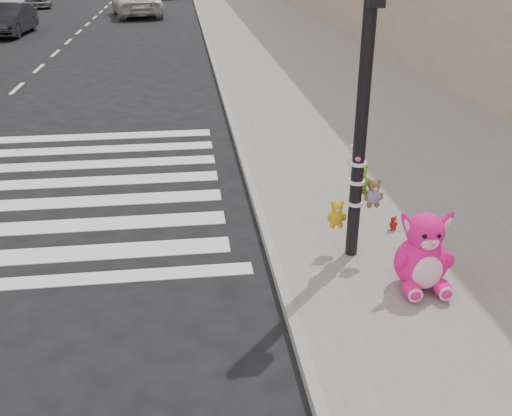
{
  "coord_description": "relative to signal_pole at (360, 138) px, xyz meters",
  "views": [
    {
      "loc": [
        0.48,
        -4.73,
        3.96
      ],
      "look_at": [
        1.34,
        2.1,
        0.75
      ],
      "focal_mm": 40.0,
      "sensor_mm": 36.0,
      "label": 1
    }
  ],
  "objects": [
    {
      "name": "pink_bunny",
      "position": [
        0.59,
        -0.93,
        -1.2
      ],
      "size": [
        0.72,
        0.76,
        1.03
      ],
      "rotation": [
        0.0,
        0.0,
        -0.04
      ],
      "color": "#FB1587",
      "rests_on": "sidewalk_near"
    },
    {
      "name": "curb_edge",
      "position": [
        -1.06,
        8.18,
        -1.69
      ],
      "size": [
        0.12,
        80.0,
        0.15
      ],
      "primitive_type": "cube",
      "color": "gray",
      "rests_on": "ground"
    },
    {
      "name": "ground",
      "position": [
        -2.61,
        -1.82,
        -1.76
      ],
      "size": [
        120.0,
        120.0,
        0.0
      ],
      "primitive_type": "plane",
      "color": "black",
      "rests_on": "ground"
    },
    {
      "name": "sidewalk_near",
      "position": [
        2.39,
        8.18,
        -1.69
      ],
      "size": [
        7.0,
        80.0,
        0.14
      ],
      "primitive_type": "cube",
      "color": "slate",
      "rests_on": "ground"
    },
    {
      "name": "red_teddy",
      "position": [
        0.79,
        0.58,
        -1.51
      ],
      "size": [
        0.17,
        0.15,
        0.21
      ],
      "primitive_type": null,
      "rotation": [
        0.0,
        0.0,
        0.36
      ],
      "color": "#AD1911",
      "rests_on": "sidewalk_near"
    },
    {
      "name": "signal_pole",
      "position": [
        0.0,
        0.0,
        0.0
      ],
      "size": [
        0.69,
        0.5,
        4.0
      ],
      "color": "black",
      "rests_on": "sidewalk_near"
    },
    {
      "name": "car_dark_far",
      "position": [
        -10.09,
        22.46,
        -1.05
      ],
      "size": [
        1.71,
        4.39,
        1.42
      ],
      "primitive_type": "imported",
      "rotation": [
        0.0,
        0.0,
        -0.05
      ],
      "color": "black",
      "rests_on": "ground"
    },
    {
      "name": "car_white_near",
      "position": [
        -4.68,
        29.44,
        -1.0
      ],
      "size": [
        3.39,
        5.77,
        1.51
      ],
      "primitive_type": "imported",
      "rotation": [
        0.0,
        0.0,
        3.31
      ],
      "color": "silver",
      "rests_on": "ground"
    }
  ]
}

